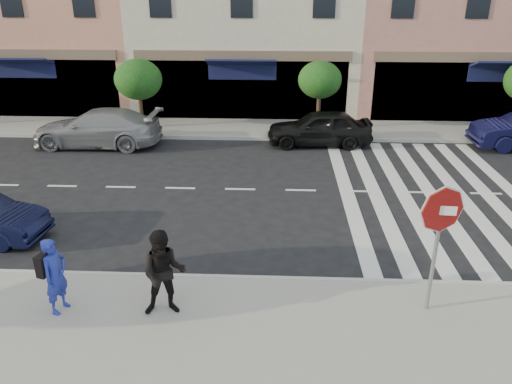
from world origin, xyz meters
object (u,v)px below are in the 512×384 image
photographer (55,276)px  car_far_mid (319,128)px  walker (164,273)px  car_far_left (97,128)px  stop_sign (440,223)px

photographer → car_far_mid: bearing=-10.6°
walker → car_far_mid: size_ratio=0.43×
photographer → car_far_left: bearing=31.7°
stop_sign → walker: size_ratio=1.49×
stop_sign → photographer: bearing=-173.5°
photographer → car_far_left: (-3.08, 11.33, -0.20)m
stop_sign → car_far_left: 15.29m
walker → car_far_mid: bearing=63.0°
car_far_left → photographer: bearing=16.3°
car_far_left → car_far_mid: bearing=94.5°
car_far_left → walker: bearing=26.1°
car_far_left → car_far_mid: size_ratio=1.22×
stop_sign → car_far_mid: 11.68m
photographer → car_far_left: photographer is taller
stop_sign → photographer: size_ratio=1.69×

